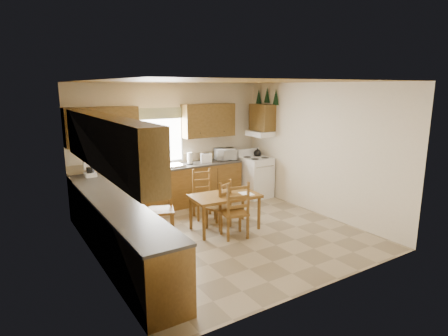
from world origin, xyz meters
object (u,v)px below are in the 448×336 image
stove (256,178)px  chair_far_right (204,195)px  chair_near_left (218,204)px  chair_far_left (160,206)px  dining_table (225,212)px  chair_near_right (234,209)px  microwave (225,154)px

stove → chair_far_right: bearing=-162.2°
chair_near_left → chair_far_left: 1.12m
stove → chair_near_left: 2.23m
stove → chair_near_left: (-1.83, -1.27, -0.01)m
stove → chair_far_right: (-1.79, -0.64, 0.02)m
dining_table → stove: bearing=42.9°
chair_near_left → chair_near_right: 0.52m
chair_near_right → stove: bearing=-123.7°
stove → dining_table: (-1.77, -1.39, -0.14)m
chair_near_left → chair_near_right: chair_near_right is taller
microwave → dining_table: 2.20m
microwave → chair_near_right: bearing=-106.4°
chair_near_left → microwave: bearing=-149.4°
chair_far_left → chair_far_right: chair_far_left is taller
chair_near_left → stove: bearing=-168.4°
chair_far_left → dining_table: bearing=5.7°
dining_table → chair_near_right: chair_near_right is taller
stove → microwave: bearing=149.2°
dining_table → chair_near_left: (-0.06, 0.13, 0.13)m
chair_far_right → chair_near_right: bearing=-78.7°
microwave → chair_near_right: size_ratio=0.44×
stove → chair_near_right: chair_near_right is taller
stove → chair_far_right: chair_far_right is taller
microwave → chair_far_right: bearing=-126.5°
stove → chair_far_left: size_ratio=0.84×
chair_near_left → chair_near_right: (0.01, -0.52, 0.05)m
chair_near_right → microwave: bearing=-107.0°
dining_table → chair_far_right: bearing=96.1°
microwave → chair_near_right: microwave is taller
chair_near_right → chair_far_right: size_ratio=1.04×
microwave → chair_near_left: microwave is taller
stove → microwave: 0.94m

